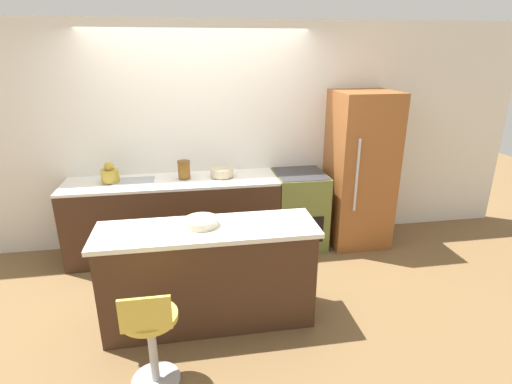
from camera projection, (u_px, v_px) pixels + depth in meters
ground_plane at (209, 263)px, 4.51m from camera, size 14.00×14.00×0.00m
wall_back at (201, 138)px, 4.70m from camera, size 8.00×0.06×2.60m
back_counter at (175, 217)px, 4.61m from camera, size 2.37×0.62×0.91m
kitchen_island at (209, 275)px, 3.43m from camera, size 1.83×0.56×0.90m
oven_range at (299, 209)px, 4.84m from camera, size 0.59×0.63×0.91m
refrigerator at (360, 170)px, 4.77m from camera, size 0.69×0.71×1.84m
stool_chair at (151, 337)px, 2.74m from camera, size 0.39×0.39×0.83m
kettle at (110, 174)px, 4.36m from camera, size 0.19×0.19×0.22m
mixing_bowl at (222, 172)px, 4.56m from camera, size 0.26×0.26×0.10m
canister_jar at (184, 169)px, 4.48m from camera, size 0.14×0.14×0.20m
fruit_bowl at (201, 222)px, 3.31m from camera, size 0.28×0.28×0.06m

